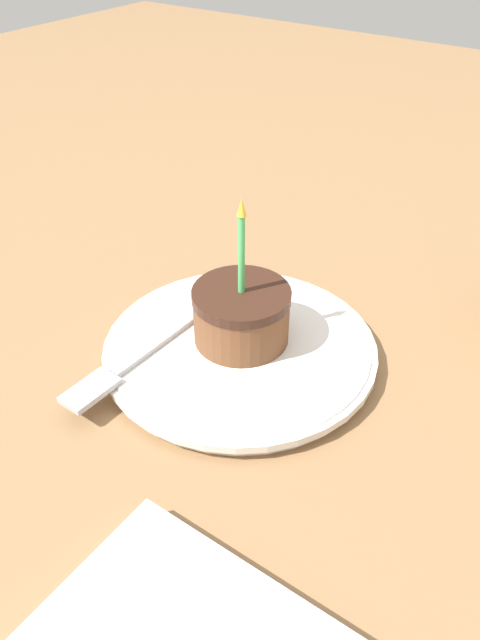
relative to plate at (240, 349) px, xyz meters
name	(u,v)px	position (x,y,z in m)	size (l,w,h in m)	color
ground_plane	(243,395)	(0.02, -0.02, -0.03)	(2.40, 2.40, 0.04)	olive
plate	(240,349)	(0.00, 0.00, 0.00)	(0.23, 0.23, 0.02)	white
cake_slice	(241,314)	(0.00, 0.01, 0.03)	(0.08, 0.08, 0.13)	brown
fork	(145,351)	(-0.06, -0.06, 0.01)	(0.03, 0.19, 0.00)	#B2B2B7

